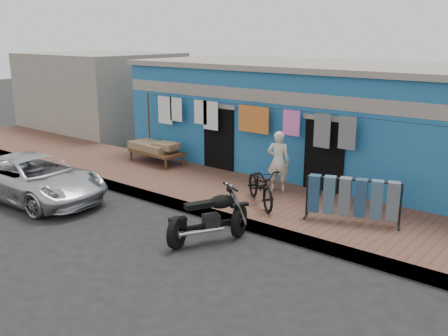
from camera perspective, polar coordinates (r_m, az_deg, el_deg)
ground at (r=10.68m, az=-6.83°, el=-8.15°), size 80.00×80.00×0.00m
sidewalk at (r=12.76m, az=2.83°, el=-3.54°), size 28.00×3.00×0.25m
curb at (r=11.68m, az=-1.39°, el=-5.31°), size 28.00×0.10×0.25m
building at (r=15.70m, az=11.58°, el=5.57°), size 12.20×5.20×3.36m
neighbor_left at (r=22.89m, az=-13.81°, el=8.39°), size 6.00×5.00×3.40m
clothesline at (r=13.96m, az=2.30°, el=5.23°), size 10.06×0.06×2.10m
car at (r=13.82m, az=-20.90°, el=-1.00°), size 4.44×2.30×1.21m
seated_person at (r=12.86m, az=6.23°, el=0.78°), size 0.66×0.55×1.58m
bicycle at (r=11.83m, az=4.23°, el=-1.53°), size 1.78×1.57×1.14m
motorcycle at (r=10.32m, az=-1.75°, el=-5.47°), size 1.98×2.25×1.15m
charpoy at (r=15.86m, az=-7.72°, el=1.77°), size 2.12×1.24×0.66m
jeans_rack at (r=11.11m, az=14.48°, el=-3.49°), size 2.34×1.74×1.00m
litter_a at (r=11.42m, az=-4.98°, el=-6.32°), size 0.21×0.20×0.08m
litter_b at (r=11.15m, az=-0.46°, el=-6.81°), size 0.16×0.18×0.08m
litter_c at (r=10.86m, az=1.54°, el=-7.39°), size 0.21×0.25×0.09m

